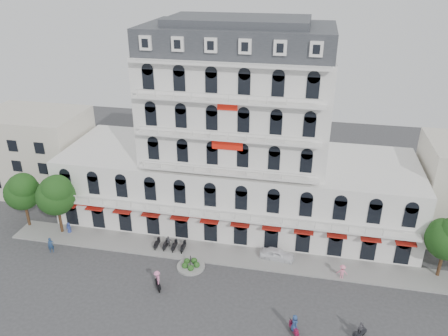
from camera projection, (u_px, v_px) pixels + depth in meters
The scene contains 17 objects.
ground at pixel (204, 308), 43.59m from camera, with size 120.00×120.00×0.00m, color #38383A.
sidewalk at pixel (222, 254), 51.52m from camera, with size 53.00×4.00×0.16m, color gray.
main_building at pixel (237, 148), 55.23m from camera, with size 45.00×15.00×25.80m.
flank_building_west at pixel (38, 152), 64.18m from camera, with size 14.00×10.00×12.00m, color beige.
traffic_island at pixel (191, 265), 49.34m from camera, with size 3.20×3.20×1.60m.
parked_scooter_row at pixel (170, 249), 52.53m from camera, with size 4.40×1.80×1.10m, color black, non-canonical shape.
tree_west_outer at pixel (22, 190), 54.86m from camera, with size 4.50×4.48×7.76m.
tree_west_inner at pixel (56, 193), 53.36m from camera, with size 4.76×4.76×8.25m.
tree_east_inner at pixel (448, 237), 45.78m from camera, with size 4.40×4.37×7.57m.
parked_car at pixel (277, 254), 50.53m from camera, with size 1.60×3.98×1.36m, color white.
rider_east at pixel (294, 325), 40.13m from camera, with size 1.03×1.55×2.25m.
rider_northeast at pixel (360, 330), 39.84m from camera, with size 1.32×1.30×1.92m.
rider_center at pixel (157, 280), 45.67m from camera, with size 1.20×1.50×2.30m.
pedestrian_left at pixel (69, 228), 55.32m from camera, with size 0.75×0.49×1.54m, color navy.
pedestrian_mid at pixel (169, 242), 52.65m from camera, with size 0.89×0.37×1.51m, color #4D4C53.
pedestrian_right at pixel (342, 272), 47.25m from camera, with size 1.18×0.68×1.83m, color pink.
pedestrian_far at pixel (51, 245), 51.63m from camera, with size 0.71×0.46×1.94m, color navy.
Camera 1 is at (8.74, -32.22, 31.42)m, focal length 35.00 mm.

